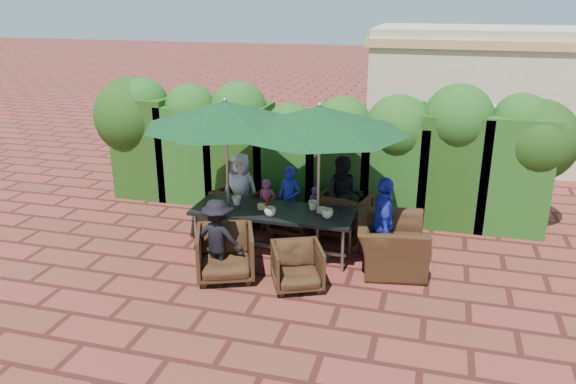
% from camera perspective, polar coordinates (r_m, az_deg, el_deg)
% --- Properties ---
extents(ground, '(80.00, 80.00, 0.00)m').
position_cam_1_polar(ground, '(8.85, -0.62, -6.92)').
color(ground, maroon).
rests_on(ground, ground).
extents(dining_table, '(2.54, 0.90, 0.75)m').
position_cam_1_polar(dining_table, '(8.78, -1.50, -2.29)').
color(dining_table, black).
rests_on(dining_table, ground).
extents(umbrella_left, '(2.54, 2.54, 2.46)m').
position_cam_1_polar(umbrella_left, '(8.67, -6.40, 7.90)').
color(umbrella_left, gray).
rests_on(umbrella_left, ground).
extents(umbrella_right, '(2.62, 2.62, 2.46)m').
position_cam_1_polar(umbrella_right, '(8.24, 3.22, 7.40)').
color(umbrella_right, gray).
rests_on(umbrella_right, ground).
extents(chair_far_left, '(0.92, 0.90, 0.75)m').
position_cam_1_polar(chair_far_left, '(10.05, -5.08, -1.35)').
color(chair_far_left, black).
rests_on(chair_far_left, ground).
extents(chair_far_mid, '(0.83, 0.80, 0.71)m').
position_cam_1_polar(chair_far_mid, '(9.67, 0.66, -2.25)').
color(chair_far_mid, black).
rests_on(chair_far_mid, ground).
extents(chair_far_right, '(0.95, 0.91, 0.83)m').
position_cam_1_polar(chair_far_right, '(9.65, 5.75, -2.01)').
color(chair_far_right, black).
rests_on(chair_far_right, ground).
extents(chair_near_left, '(1.03, 1.00, 0.83)m').
position_cam_1_polar(chair_near_left, '(8.22, -6.39, -5.97)').
color(chair_near_left, black).
rests_on(chair_near_left, ground).
extents(chair_near_right, '(0.88, 0.86, 0.70)m').
position_cam_1_polar(chair_near_right, '(7.93, 0.95, -7.37)').
color(chair_near_right, black).
rests_on(chair_near_right, ground).
extents(chair_end_right, '(0.93, 1.28, 1.03)m').
position_cam_1_polar(chair_end_right, '(8.54, 10.44, -4.46)').
color(chair_end_right, black).
rests_on(chair_end_right, ground).
extents(adult_far_left, '(0.67, 0.41, 1.33)m').
position_cam_1_polar(adult_far_left, '(9.98, -4.85, 0.25)').
color(adult_far_left, silver).
rests_on(adult_far_left, ground).
extents(adult_far_mid, '(0.48, 0.42, 1.18)m').
position_cam_1_polar(adult_far_mid, '(9.64, 0.15, -0.83)').
color(adult_far_mid, '#202AAE').
rests_on(adult_far_mid, ground).
extents(adult_far_right, '(0.69, 0.45, 1.40)m').
position_cam_1_polar(adult_far_right, '(9.53, 5.70, -0.47)').
color(adult_far_right, black).
rests_on(adult_far_right, ground).
extents(adult_near_left, '(0.77, 0.37, 1.19)m').
position_cam_1_polar(adult_near_left, '(8.19, -7.17, -4.72)').
color(adult_near_left, black).
rests_on(adult_near_left, ground).
extents(adult_end_right, '(0.58, 0.90, 1.42)m').
position_cam_1_polar(adult_end_right, '(8.46, 9.65, -3.18)').
color(adult_end_right, '#202AAE').
rests_on(adult_end_right, ground).
extents(child_left, '(0.35, 0.30, 0.90)m').
position_cam_1_polar(child_left, '(9.85, -2.16, -1.26)').
color(child_left, '#C34584').
rests_on(child_left, ground).
extents(child_right, '(0.35, 0.32, 0.78)m').
position_cam_1_polar(child_right, '(9.82, 2.69, -1.70)').
color(child_right, '#7B479B').
rests_on(child_right, ground).
extents(pedestrian_a, '(1.71, 1.61, 1.86)m').
position_cam_1_polar(pedestrian_a, '(12.31, 12.83, 4.83)').
color(pedestrian_a, '#308D26').
rests_on(pedestrian_a, ground).
extents(pedestrian_b, '(0.77, 0.49, 1.57)m').
position_cam_1_polar(pedestrian_b, '(12.53, 17.16, 4.01)').
color(pedestrian_b, '#C34584').
rests_on(pedestrian_b, ground).
extents(pedestrian_c, '(1.28, 1.11, 1.84)m').
position_cam_1_polar(pedestrian_c, '(12.45, 19.58, 4.30)').
color(pedestrian_c, gray).
rests_on(pedestrian_c, ground).
extents(cup_a, '(0.16, 0.16, 0.12)m').
position_cam_1_polar(cup_a, '(8.88, -7.29, -1.28)').
color(cup_a, beige).
rests_on(cup_a, dining_table).
extents(cup_b, '(0.15, 0.15, 0.14)m').
position_cam_1_polar(cup_b, '(8.99, -5.24, -0.88)').
color(cup_b, beige).
rests_on(cup_b, dining_table).
extents(cup_c, '(0.18, 0.18, 0.14)m').
position_cam_1_polar(cup_c, '(8.50, -1.83, -2.02)').
color(cup_c, beige).
rests_on(cup_c, dining_table).
extents(cup_d, '(0.15, 0.15, 0.14)m').
position_cam_1_polar(cup_d, '(8.76, 2.55, -1.35)').
color(cup_d, beige).
rests_on(cup_d, dining_table).
extents(cup_e, '(0.18, 0.18, 0.14)m').
position_cam_1_polar(cup_e, '(8.45, 4.01, -2.19)').
color(cup_e, beige).
rests_on(cup_e, dining_table).
extents(ketchup_bottle, '(0.04, 0.04, 0.17)m').
position_cam_1_polar(ketchup_bottle, '(8.82, -2.11, -1.11)').
color(ketchup_bottle, '#B20C0A').
rests_on(ketchup_bottle, dining_table).
extents(sauce_bottle, '(0.04, 0.04, 0.17)m').
position_cam_1_polar(sauce_bottle, '(8.86, -2.04, -1.00)').
color(sauce_bottle, '#4C230C').
rests_on(sauce_bottle, dining_table).
extents(serving_tray, '(0.35, 0.25, 0.02)m').
position_cam_1_polar(serving_tray, '(8.79, -6.85, -1.83)').
color(serving_tray, '#8D6344').
rests_on(serving_tray, dining_table).
extents(number_block_left, '(0.12, 0.06, 0.10)m').
position_cam_1_polar(number_block_left, '(8.77, -2.67, -1.48)').
color(number_block_left, tan).
rests_on(number_block_left, dining_table).
extents(number_block_right, '(0.12, 0.06, 0.10)m').
position_cam_1_polar(number_block_right, '(8.64, 3.39, -1.83)').
color(number_block_right, tan).
rests_on(number_block_right, dining_table).
extents(hedge_wall, '(9.10, 1.60, 2.51)m').
position_cam_1_polar(hedge_wall, '(10.52, 2.48, 5.11)').
color(hedge_wall, '#17370F').
rests_on(hedge_wall, ground).
extents(building, '(6.20, 3.08, 3.20)m').
position_cam_1_polar(building, '(14.85, 20.49, 9.21)').
color(building, beige).
rests_on(building, ground).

